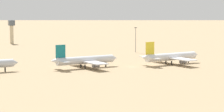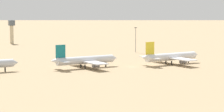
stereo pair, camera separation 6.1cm
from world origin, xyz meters
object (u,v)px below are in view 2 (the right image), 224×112
(parked_jet_yellow_4, at_px, (170,57))
(light_pole_west, at_px, (136,38))
(parked_jet_teal_3, at_px, (85,60))
(control_tower, at_px, (12,30))

(parked_jet_yellow_4, height_order, light_pole_west, light_pole_west)
(parked_jet_yellow_4, distance_m, light_pole_west, 74.38)
(parked_jet_teal_3, xyz_separation_m, parked_jet_yellow_4, (52.41, -4.53, 0.10))
(parked_jet_yellow_4, bearing_deg, control_tower, 97.45)
(light_pole_west, bearing_deg, parked_jet_yellow_4, -99.65)
(control_tower, xyz_separation_m, light_pole_west, (67.75, -110.97, -2.08))
(parked_jet_teal_3, bearing_deg, control_tower, 83.17)
(parked_jet_yellow_4, distance_m, control_tower, 192.38)
(parked_jet_teal_3, relative_size, light_pole_west, 2.28)
(parked_jet_yellow_4, bearing_deg, light_pole_west, 71.07)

